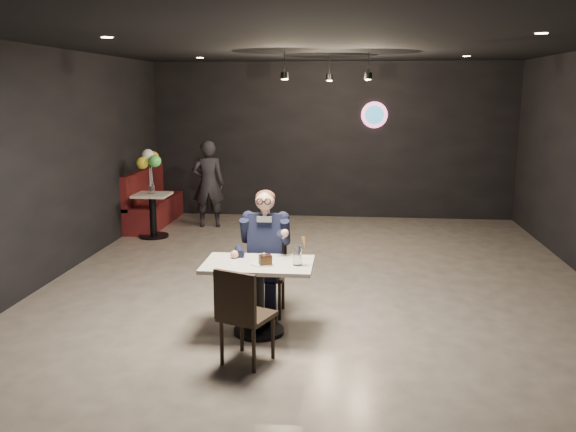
# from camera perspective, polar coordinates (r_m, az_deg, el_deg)

# --- Properties ---
(floor) EXTENTS (9.00, 9.00, 0.00)m
(floor) POSITION_cam_1_polar(r_m,az_deg,el_deg) (7.80, 2.90, -6.66)
(floor) COLOR gray
(floor) RESTS_ON ground
(wall_sign) EXTENTS (0.50, 0.06, 0.50)m
(wall_sign) POSITION_cam_1_polar(r_m,az_deg,el_deg) (11.88, 8.08, 9.35)
(wall_sign) COLOR pink
(wall_sign) RESTS_ON floor
(pendant_lights) EXTENTS (1.40, 1.20, 0.36)m
(pendant_lights) POSITION_cam_1_polar(r_m,az_deg,el_deg) (9.42, 3.76, 14.24)
(pendant_lights) COLOR black
(pendant_lights) RESTS_ON floor
(main_table) EXTENTS (1.10, 0.70, 0.75)m
(main_table) POSITION_cam_1_polar(r_m,az_deg,el_deg) (6.27, -2.77, -7.67)
(main_table) COLOR silver
(main_table) RESTS_ON floor
(chair_far) EXTENTS (0.42, 0.46, 0.92)m
(chair_far) POSITION_cam_1_polar(r_m,az_deg,el_deg) (6.76, -2.07, -5.46)
(chair_far) COLOR black
(chair_far) RESTS_ON floor
(chair_near) EXTENTS (0.56, 0.58, 0.92)m
(chair_near) POSITION_cam_1_polar(r_m,az_deg,el_deg) (5.61, -3.84, -9.13)
(chair_near) COLOR black
(chair_near) RESTS_ON floor
(seated_man) EXTENTS (0.60, 0.80, 1.44)m
(seated_man) POSITION_cam_1_polar(r_m,az_deg,el_deg) (6.69, -2.09, -3.33)
(seated_man) COLOR black
(seated_man) RESTS_ON floor
(dessert_plate) EXTENTS (0.23, 0.23, 0.01)m
(dessert_plate) POSITION_cam_1_polar(r_m,az_deg,el_deg) (6.10, -2.42, -4.47)
(dessert_plate) COLOR white
(dessert_plate) RESTS_ON main_table
(cake_slice) EXTENTS (0.15, 0.13, 0.08)m
(cake_slice) POSITION_cam_1_polar(r_m,az_deg,el_deg) (6.04, -2.13, -4.15)
(cake_slice) COLOR black
(cake_slice) RESTS_ON dessert_plate
(mint_leaf) EXTENTS (0.06, 0.04, 0.01)m
(mint_leaf) POSITION_cam_1_polar(r_m,az_deg,el_deg) (6.00, -2.33, -3.87)
(mint_leaf) COLOR #2B8436
(mint_leaf) RESTS_ON cake_slice
(sundae_glass) EXTENTS (0.09, 0.09, 0.20)m
(sundae_glass) POSITION_cam_1_polar(r_m,az_deg,el_deg) (6.04, 0.89, -3.70)
(sundae_glass) COLOR silver
(sundae_glass) RESTS_ON main_table
(wafer_cone) EXTENTS (0.07, 0.07, 0.12)m
(wafer_cone) POSITION_cam_1_polar(r_m,az_deg,el_deg) (5.98, 1.56, -2.48)
(wafer_cone) COLOR #BC804D
(wafer_cone) RESTS_ON sundae_glass
(booth_bench) EXTENTS (0.51, 2.05, 1.03)m
(booth_bench) POSITION_cam_1_polar(r_m,az_deg,el_deg) (11.58, -12.41, 1.73)
(booth_bench) COLOR #480F12
(booth_bench) RESTS_ON floor
(side_table) EXTENTS (0.57, 0.57, 0.71)m
(side_table) POSITION_cam_1_polar(r_m,az_deg,el_deg) (10.58, -12.51, -0.05)
(side_table) COLOR silver
(side_table) RESTS_ON floor
(balloon_vase) EXTENTS (0.10, 0.10, 0.15)m
(balloon_vase) POSITION_cam_1_polar(r_m,az_deg,el_deg) (10.50, -12.62, 2.46)
(balloon_vase) COLOR silver
(balloon_vase) RESTS_ON side_table
(balloon_bunch) EXTENTS (0.37, 0.37, 0.62)m
(balloon_bunch) POSITION_cam_1_polar(r_m,az_deg,el_deg) (10.45, -12.72, 4.53)
(balloon_bunch) COLOR yellow
(balloon_bunch) RESTS_ON balloon_vase
(passerby) EXTENTS (0.63, 0.47, 1.58)m
(passerby) POSITION_cam_1_polar(r_m,az_deg,el_deg) (11.17, -7.46, 3.00)
(passerby) COLOR black
(passerby) RESTS_ON floor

